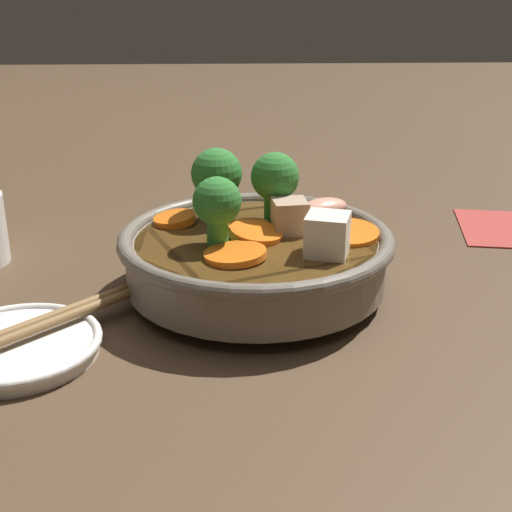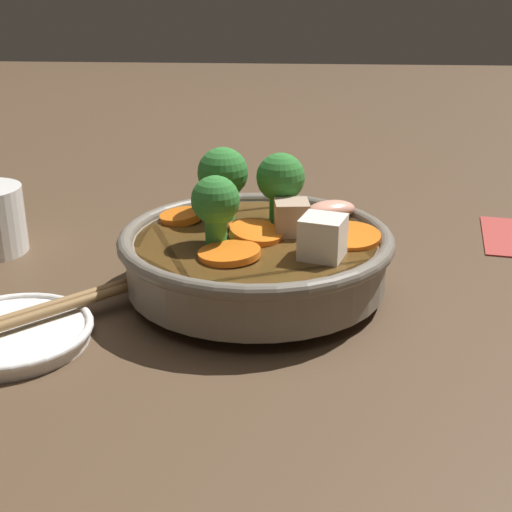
% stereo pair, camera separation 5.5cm
% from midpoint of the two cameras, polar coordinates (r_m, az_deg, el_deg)
% --- Properties ---
extents(ground_plane, '(3.00, 3.00, 0.00)m').
position_cam_midpoint_polar(ground_plane, '(0.57, 2.80, -3.08)').
color(ground_plane, '#4C3826').
extents(stirfry_bowl, '(0.21, 0.21, 0.11)m').
position_cam_midpoint_polar(stirfry_bowl, '(0.55, 2.88, 0.47)').
color(stirfry_bowl, slate).
rests_on(stirfry_bowl, ground_plane).
extents(side_saucer, '(0.11, 0.11, 0.01)m').
position_cam_midpoint_polar(side_saucer, '(0.51, -16.16, -6.07)').
color(side_saucer, white).
rests_on(side_saucer, ground_plane).
extents(chopsticks_pair, '(0.15, 0.15, 0.01)m').
position_cam_midpoint_polar(chopsticks_pair, '(0.51, -16.27, -5.12)').
color(chopsticks_pair, olive).
rests_on(chopsticks_pair, side_saucer).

